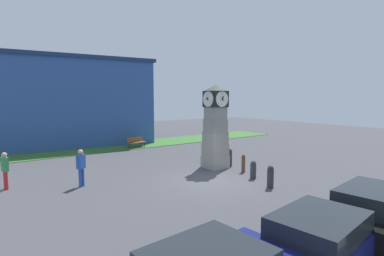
{
  "coord_description": "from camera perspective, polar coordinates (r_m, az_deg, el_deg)",
  "views": [
    {
      "loc": [
        -9.51,
        -11.33,
        4.2
      ],
      "look_at": [
        0.79,
        2.84,
        2.4
      ],
      "focal_mm": 28.0,
      "sensor_mm": 36.0,
      "label": 1
    }
  ],
  "objects": [
    {
      "name": "ground_plane",
      "position": [
        15.38,
        3.92,
        -10.0
      ],
      "size": [
        70.07,
        70.07,
        0.0
      ],
      "primitive_type": "plane",
      "color": "#424247"
    },
    {
      "name": "clock_tower",
      "position": [
        17.77,
        4.48,
        -0.03
      ],
      "size": [
        1.51,
        1.45,
        4.94
      ],
      "color": "gray",
      "rests_on": "ground_plane"
    },
    {
      "name": "bollard_near_tower",
      "position": [
        18.39,
        7.24,
        -5.6
      ],
      "size": [
        0.26,
        0.26,
        1.1
      ],
      "color": "#333338",
      "rests_on": "ground_plane"
    },
    {
      "name": "bollard_mid_row",
      "position": [
        17.15,
        9.75,
        -6.63
      ],
      "size": [
        0.21,
        0.21,
        1.01
      ],
      "color": "brown",
      "rests_on": "ground_plane"
    },
    {
      "name": "bollard_far_row",
      "position": [
        15.94,
        11.58,
        -7.75
      ],
      "size": [
        0.31,
        0.31,
        0.95
      ],
      "color": "#333338",
      "rests_on": "ground_plane"
    },
    {
      "name": "bollard_end_row",
      "position": [
        14.51,
        14.71,
        -8.93
      ],
      "size": [
        0.31,
        0.31,
        1.07
      ],
      "color": "#333338",
      "rests_on": "ground_plane"
    },
    {
      "name": "car_near_tower",
      "position": [
        8.54,
        23.57,
        -18.66
      ],
      "size": [
        4.48,
        2.42,
        1.41
      ],
      "color": "navy",
      "rests_on": "ground_plane"
    },
    {
      "name": "car_by_building",
      "position": [
        10.9,
        32.0,
        -13.33
      ],
      "size": [
        4.47,
        2.5,
        1.53
      ],
      "color": "black",
      "rests_on": "ground_plane"
    },
    {
      "name": "bench",
      "position": [
        25.39,
        -10.6,
        -2.55
      ],
      "size": [
        1.68,
        0.88,
        0.9
      ],
      "color": "brown",
      "rests_on": "ground_plane"
    },
    {
      "name": "pedestrian_near_bench",
      "position": [
        16.17,
        -32.05,
        -6.51
      ],
      "size": [
        0.29,
        0.43,
        1.72
      ],
      "color": "red",
      "rests_on": "ground_plane"
    },
    {
      "name": "pedestrian_crossing_lot",
      "position": [
        15.07,
        -20.38,
        -6.68
      ],
      "size": [
        0.46,
        0.44,
        1.77
      ],
      "color": "#264CA5",
      "rests_on": "ground_plane"
    },
    {
      "name": "warehouse_blue_far",
      "position": [
        30.36,
        -24.03,
        4.63
      ],
      "size": [
        16.04,
        11.57,
        7.61
      ],
      "color": "#2D5193",
      "rests_on": "ground_plane"
    },
    {
      "name": "grass_verge_far",
      "position": [
        25.16,
        -22.74,
        -4.15
      ],
      "size": [
        42.04,
        4.34,
        0.04
      ],
      "primitive_type": "cube",
      "color": "#386B2D",
      "rests_on": "ground_plane"
    }
  ]
}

